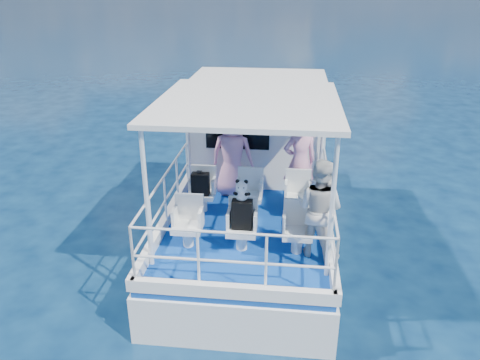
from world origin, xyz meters
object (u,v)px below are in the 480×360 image
(passenger_stbd_aft, at_px, (319,209))
(backpack_center, at_px, (242,214))
(passenger_port_fwd, at_px, (232,155))
(panda, at_px, (242,190))

(passenger_stbd_aft, xyz_separation_m, backpack_center, (-1.21, 0.03, -0.19))
(passenger_port_fwd, height_order, backpack_center, passenger_port_fwd)
(passenger_port_fwd, relative_size, panda, 4.94)
(passenger_port_fwd, relative_size, backpack_center, 3.56)
(passenger_port_fwd, distance_m, backpack_center, 2.14)
(backpack_center, bearing_deg, passenger_port_fwd, 101.41)
(passenger_port_fwd, bearing_deg, backpack_center, 107.71)
(passenger_stbd_aft, relative_size, panda, 4.62)
(backpack_center, xyz_separation_m, panda, (-0.01, 0.02, 0.42))
(backpack_center, relative_size, panda, 1.39)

